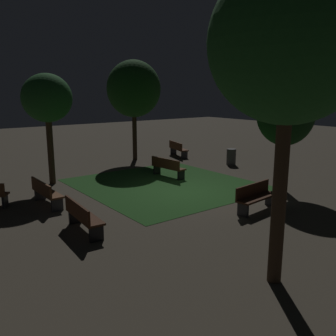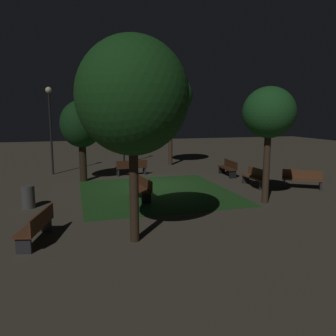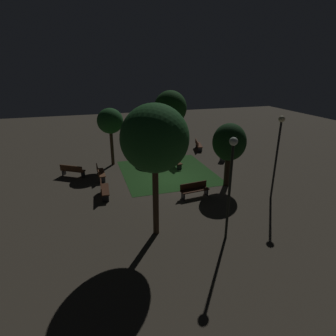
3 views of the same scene
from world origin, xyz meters
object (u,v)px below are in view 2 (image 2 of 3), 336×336
bench_back_row (131,167)px  lamp_post_plaza_east (50,116)px  bench_by_lamp (302,179)px  tree_tall_center (132,97)px  lamp_post_near_wall (123,117)px  bench_corner (228,167)px  tree_back_right (269,114)px  trash_bin (28,197)px  bench_near_trees (256,177)px  bench_path_side (142,187)px  bench_front_left (37,225)px  tree_left_canopy (81,125)px  tree_right_canopy (170,96)px

bench_back_row → lamp_post_plaza_east: bearing=69.9°
bench_by_lamp → tree_tall_center: 10.46m
lamp_post_near_wall → bench_corner: bearing=-140.8°
tree_back_right → trash_bin: tree_back_right is taller
bench_back_row → tree_tall_center: (-10.06, 1.65, 3.48)m
lamp_post_near_wall → bench_by_lamp: bearing=-145.8°
bench_near_trees → bench_path_side: bearing=98.1°
bench_back_row → tree_tall_center: tree_tall_center is taller
bench_path_side → bench_front_left: size_ratio=0.99×
bench_back_row → tree_left_canopy: bearing=109.8°
bench_corner → tree_tall_center: tree_tall_center is taller
bench_front_left → bench_by_lamp: size_ratio=1.05×
tree_left_canopy → lamp_post_near_wall: lamp_post_near_wall is taller
tree_back_right → lamp_post_near_wall: bearing=17.7°
tree_left_canopy → lamp_post_near_wall: bearing=-28.4°
bench_path_side → tree_left_canopy: bearing=26.2°
bench_near_trees → tree_back_right: tree_back_right is taller
tree_back_right → bench_by_lamp: bearing=-59.9°
bench_back_row → tree_right_canopy: size_ratio=0.30×
bench_by_lamp → tree_right_canopy: 10.56m
bench_front_left → lamp_post_plaza_east: (11.00, 0.15, 2.89)m
bench_front_left → tree_left_canopy: 8.90m
bench_front_left → tree_left_canopy: (8.41, -1.51, 2.47)m
bench_near_trees → trash_bin: size_ratio=2.12×
bench_near_trees → bench_back_row: same height
tree_back_right → tree_tall_center: bearing=114.2°
lamp_post_near_wall → lamp_post_plaza_east: bearing=122.2°
bench_corner → tree_back_right: size_ratio=0.40×
lamp_post_plaza_east → tree_tall_center: bearing=-166.8°
tree_left_canopy → tree_tall_center: bearing=-173.2°
bench_near_trees → bench_by_lamp: bearing=-118.8°
bench_corner → bench_front_left: 12.29m
tree_right_canopy → bench_corner: bearing=-157.1°
trash_bin → tree_left_canopy: bearing=-25.0°
bench_front_left → tree_left_canopy: size_ratio=0.44×
bench_path_side → lamp_post_plaza_east: 8.57m
bench_corner → lamp_post_plaza_east: bearing=71.3°
bench_near_trees → lamp_post_near_wall: bearing=28.9°
tree_tall_center → trash_bin: tree_tall_center is taller
bench_front_left → tree_back_right: size_ratio=0.41×
bench_by_lamp → trash_bin: (0.01, 12.11, -0.05)m
bench_by_lamp → bench_corner: bearing=25.1°
bench_near_trees → tree_tall_center: tree_tall_center is taller
tree_right_canopy → tree_left_canopy: size_ratio=1.47×
tree_right_canopy → tree_tall_center: (-13.24, 4.92, -0.72)m
bench_near_trees → bench_front_left: (-4.74, 9.56, 0.00)m
bench_front_left → bench_near_trees: bearing=-63.6°
tree_tall_center → bench_near_trees: bearing=-52.2°
bench_path_side → trash_bin: bearing=92.5°
tree_left_canopy → lamp_post_near_wall: (5.51, -2.98, 0.32)m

